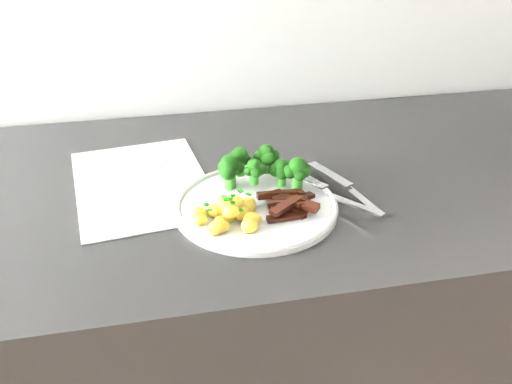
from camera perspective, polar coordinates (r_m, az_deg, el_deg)
The scene contains 8 objects.
counter at distance 1.21m, azimuth -5.86°, elevation -19.27°, with size 2.50×0.63×0.94m.
recipe_paper at distance 0.92m, azimuth -11.82°, elevation 0.93°, with size 0.25×0.32×0.00m.
plate at distance 0.83m, azimuth 0.00°, elevation -1.36°, with size 0.25×0.25×0.01m.
broccoli at distance 0.87m, azimuth 0.70°, elevation 2.77°, with size 0.14×0.09×0.06m.
potatoes at distance 0.79m, azimuth -2.54°, elevation -2.16°, with size 0.10×0.09×0.04m.
beef_strips at distance 0.82m, azimuth 3.58°, elevation -1.12°, with size 0.09×0.08×0.03m.
fork at distance 0.84m, azimuth 8.95°, elevation -0.59°, with size 0.09×0.15×0.01m.
knife at distance 0.87m, azimuth 10.12°, elevation -0.18°, with size 0.07×0.18×0.02m.
Camera 1 is at (-0.13, 0.87, 1.38)m, focal length 38.35 mm.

